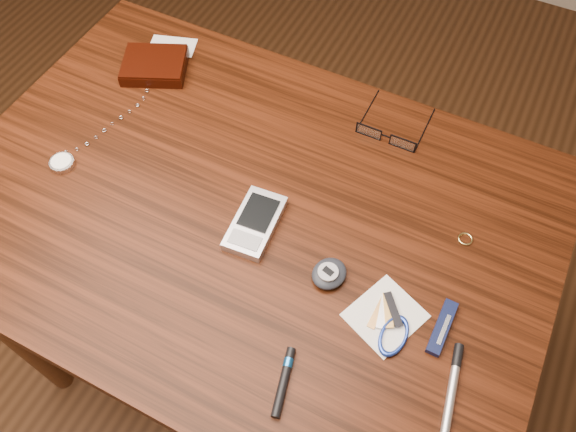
# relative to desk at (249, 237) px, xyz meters

# --- Properties ---
(ground) EXTENTS (3.80, 3.80, 0.00)m
(ground) POSITION_rel_desk_xyz_m (0.00, 0.00, -0.65)
(ground) COLOR #472814
(ground) RESTS_ON ground
(desk) EXTENTS (1.00, 0.70, 0.75)m
(desk) POSITION_rel_desk_xyz_m (0.00, 0.00, 0.00)
(desk) COLOR #351408
(desk) RESTS_ON ground
(wallet_and_card) EXTENTS (0.15, 0.18, 0.03)m
(wallet_and_card) POSITION_rel_desk_xyz_m (-0.31, 0.20, 0.11)
(wallet_and_card) COLOR black
(wallet_and_card) RESTS_ON desk
(eyeglasses) EXTENTS (0.11, 0.12, 0.02)m
(eyeglasses) POSITION_rel_desk_xyz_m (0.15, 0.24, 0.11)
(eyeglasses) COLOR black
(eyeglasses) RESTS_ON desk
(gold_ring) EXTENTS (0.02, 0.02, 0.00)m
(gold_ring) POSITION_rel_desk_xyz_m (0.34, 0.10, 0.10)
(gold_ring) COLOR #EDD077
(gold_ring) RESTS_ON desk
(pocket_watch) EXTENTS (0.07, 0.29, 0.01)m
(pocket_watch) POSITION_rel_desk_xyz_m (-0.32, -0.06, 0.11)
(pocket_watch) COLOR silver
(pocket_watch) RESTS_ON desk
(pda_phone) EXTENTS (0.08, 0.13, 0.02)m
(pda_phone) POSITION_rel_desk_xyz_m (0.03, -0.03, 0.11)
(pda_phone) COLOR #BBBBC0
(pda_phone) RESTS_ON desk
(pedometer) EXTENTS (0.06, 0.07, 0.02)m
(pedometer) POSITION_rel_desk_xyz_m (0.18, -0.06, 0.11)
(pedometer) COLOR #1F232B
(pedometer) RESTS_ON desk
(notepad_keys) EXTENTS (0.12, 0.13, 0.01)m
(notepad_keys) POSITION_rel_desk_xyz_m (0.29, -0.09, 0.11)
(notepad_keys) COLOR white
(notepad_keys) RESTS_ON desk
(pocket_knife) EXTENTS (0.02, 0.09, 0.01)m
(pocket_knife) POSITION_rel_desk_xyz_m (0.36, -0.06, 0.11)
(pocket_knife) COLOR #0B1338
(pocket_knife) RESTS_ON desk
(silver_pen) EXTENTS (0.04, 0.16, 0.01)m
(silver_pen) POSITION_rel_desk_xyz_m (0.40, -0.14, 0.11)
(silver_pen) COLOR silver
(silver_pen) RESTS_ON desk
(black_blue_pen) EXTENTS (0.03, 0.10, 0.01)m
(black_blue_pen) POSITION_rel_desk_xyz_m (0.19, -0.23, 0.11)
(black_blue_pen) COLOR black
(black_blue_pen) RESTS_ON desk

